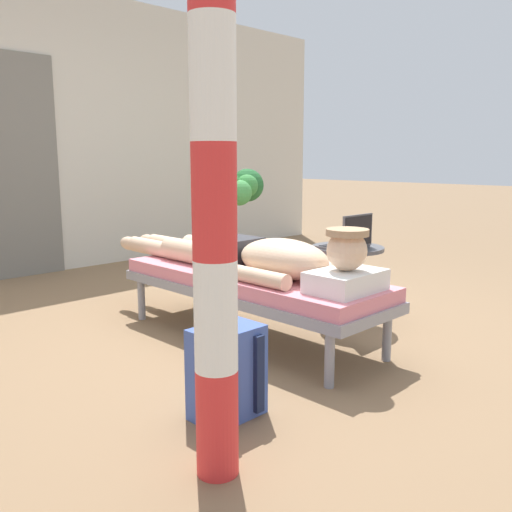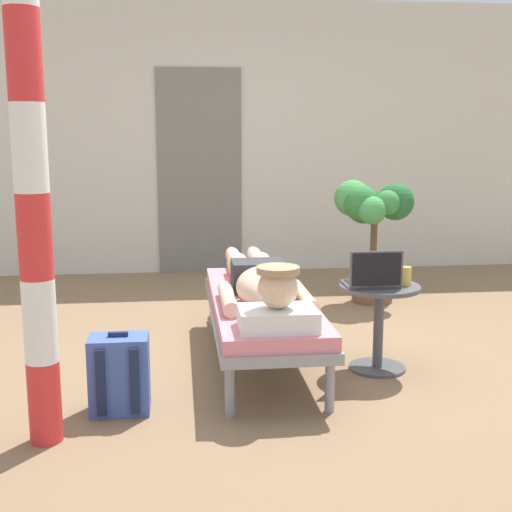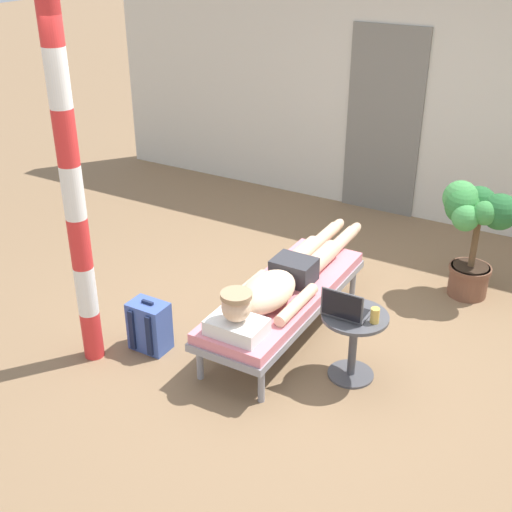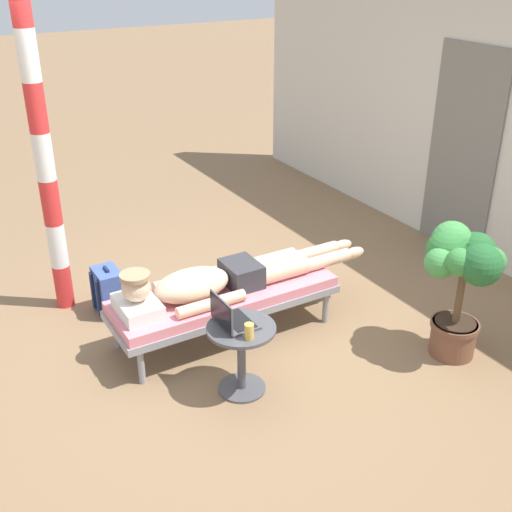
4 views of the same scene
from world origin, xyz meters
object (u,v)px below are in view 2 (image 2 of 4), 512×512
object	(u,v)px
lounge_chair	(261,308)
backpack	(120,375)
drink_glass	(406,276)
porch_post	(29,148)
potted_plant	(371,221)
side_table	(379,312)
laptop	(373,277)
person_reclining	(262,282)

from	to	relation	value
lounge_chair	backpack	world-z (taller)	backpack
lounge_chair	drink_glass	bearing A→B (deg)	-16.71
drink_glass	backpack	size ratio (longest dim) A/B	0.26
drink_glass	porch_post	xyz separation A→B (m)	(-1.96, -0.74, 0.77)
potted_plant	lounge_chair	bearing A→B (deg)	-128.12
side_table	laptop	bearing A→B (deg)	-139.48
side_table	porch_post	distance (m)	2.20
drink_glass	porch_post	distance (m)	2.23
laptop	drink_glass	xyz separation A→B (m)	(0.21, 0.03, -0.00)
side_table	laptop	xyz separation A→B (m)	(-0.06, -0.05, 0.23)
drink_glass	side_table	bearing A→B (deg)	171.37
lounge_chair	porch_post	size ratio (longest dim) A/B	0.68
side_table	drink_glass	distance (m)	0.27
person_reclining	porch_post	world-z (taller)	porch_post
person_reclining	laptop	distance (m)	0.67
side_table	backpack	size ratio (longest dim) A/B	1.23
laptop	potted_plant	distance (m)	1.74
side_table	potted_plant	size ratio (longest dim) A/B	0.51
side_table	person_reclining	bearing A→B (deg)	164.78
lounge_chair	backpack	bearing A→B (deg)	-139.94
lounge_chair	laptop	world-z (taller)	laptop
lounge_chair	drink_glass	world-z (taller)	drink_glass
backpack	lounge_chair	bearing A→B (deg)	40.06
porch_post	backpack	bearing A→B (deg)	43.96
potted_plant	porch_post	size ratio (longest dim) A/B	0.38
potted_plant	backpack	bearing A→B (deg)	-132.53
person_reclining	drink_glass	xyz separation A→B (m)	(0.83, -0.21, 0.06)
lounge_chair	porch_post	xyz separation A→B (m)	(-1.13, -0.99, 1.00)
porch_post	person_reclining	bearing A→B (deg)	39.99
side_table	porch_post	xyz separation A→B (m)	(-1.81, -0.76, 0.99)
laptop	porch_post	world-z (taller)	porch_post
backpack	person_reclining	bearing A→B (deg)	38.30
backpack	laptop	bearing A→B (deg)	15.69
lounge_chair	laptop	bearing A→B (deg)	-24.08
person_reclining	porch_post	size ratio (longest dim) A/B	0.80
side_table	backpack	world-z (taller)	side_table
laptop	potted_plant	xyz separation A→B (m)	(0.47, 1.67, 0.11)
lounge_chair	person_reclining	world-z (taller)	person_reclining
person_reclining	laptop	size ratio (longest dim) A/B	7.00
person_reclining	side_table	size ratio (longest dim) A/B	4.15
laptop	porch_post	size ratio (longest dim) A/B	0.11
porch_post	lounge_chair	bearing A→B (deg)	41.20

